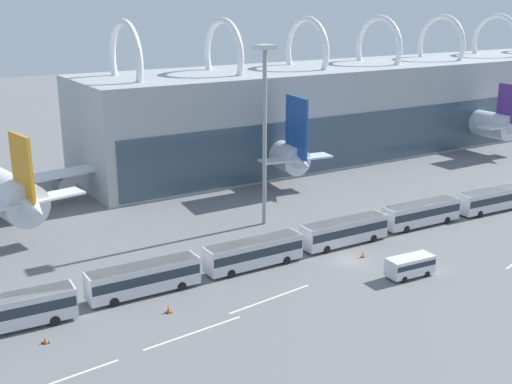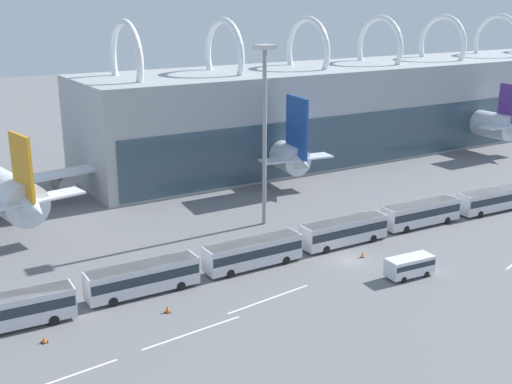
% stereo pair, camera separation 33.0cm
% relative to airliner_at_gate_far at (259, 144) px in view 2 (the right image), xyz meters
% --- Properties ---
extents(ground_plane, '(440.00, 440.00, 0.00)m').
position_rel_airliner_at_gate_far_xyz_m(ground_plane, '(-13.50, -42.40, -4.72)').
color(ground_plane, slate).
extents(terminal_building, '(158.89, 23.40, 26.93)m').
position_rel_airliner_at_gate_far_xyz_m(terminal_building, '(48.17, 2.89, 4.33)').
color(terminal_building, '#9EA3A8').
rests_on(terminal_building, ground_plane).
extents(airliner_at_gate_far, '(39.96, 39.43, 15.15)m').
position_rel_airliner_at_gate_far_xyz_m(airliner_at_gate_far, '(0.00, 0.00, 0.00)').
color(airliner_at_gate_far, silver).
rests_on(airliner_at_gate_far, ground_plane).
extents(airliner_parked_remote, '(41.06, 38.79, 14.07)m').
position_rel_airliner_at_gate_far_xyz_m(airliner_parked_remote, '(48.11, -1.83, 0.76)').
color(airliner_parked_remote, silver).
rests_on(airliner_parked_remote, ground_plane).
extents(shuttle_bus_0, '(12.08, 3.35, 3.29)m').
position_rel_airliner_at_gate_far_xyz_m(shuttle_bus_0, '(-51.18, -38.66, -2.79)').
color(shuttle_bus_0, silver).
rests_on(shuttle_bus_0, ground_plane).
extents(shuttle_bus_1, '(12.00, 2.96, 3.29)m').
position_rel_airliner_at_gate_far_xyz_m(shuttle_bus_1, '(-37.71, -38.11, -2.79)').
color(shuttle_bus_1, silver).
rests_on(shuttle_bus_1, ground_plane).
extents(shuttle_bus_2, '(11.96, 2.85, 3.29)m').
position_rel_airliner_at_gate_far_xyz_m(shuttle_bus_2, '(-24.24, -38.13, -2.79)').
color(shuttle_bus_2, silver).
rests_on(shuttle_bus_2, ground_plane).
extents(shuttle_bus_3, '(11.98, 2.91, 3.29)m').
position_rel_airliner_at_gate_far_xyz_m(shuttle_bus_3, '(-10.77, -37.98, -2.79)').
color(shuttle_bus_3, silver).
rests_on(shuttle_bus_3, ground_plane).
extents(shuttle_bus_4, '(12.04, 3.14, 3.29)m').
position_rel_airliner_at_gate_far_xyz_m(shuttle_bus_4, '(2.70, -37.86, -2.79)').
color(shuttle_bus_4, silver).
rests_on(shuttle_bus_4, ground_plane).
extents(shuttle_bus_5, '(12.07, 3.35, 3.29)m').
position_rel_airliner_at_gate_far_xyz_m(shuttle_bus_5, '(16.16, -38.76, -2.79)').
color(shuttle_bus_5, silver).
rests_on(shuttle_bus_5, ground_plane).
extents(service_van_foreground, '(5.70, 2.60, 2.32)m').
position_rel_airliner_at_gate_far_xyz_m(service_van_foreground, '(-10.74, -49.45, -3.35)').
color(service_van_foreground, silver).
rests_on(service_van_foreground, ground_plane).
extents(floodlight_mast, '(2.32, 2.32, 24.20)m').
position_rel_airliner_at_gate_far_xyz_m(floodlight_mast, '(-15.10, -25.95, 10.74)').
color(floodlight_mast, gray).
rests_on(floodlight_mast, ground_plane).
extents(lane_stripe_0, '(10.60, 1.53, 0.01)m').
position_rel_airliner_at_gate_far_xyz_m(lane_stripe_0, '(-27.05, -46.06, -4.72)').
color(lane_stripe_0, silver).
rests_on(lane_stripe_0, ground_plane).
extents(lane_stripe_1, '(7.10, 0.94, 0.01)m').
position_rel_airliner_at_gate_far_xyz_m(lane_stripe_1, '(-48.10, -49.45, -4.72)').
color(lane_stripe_1, silver).
rests_on(lane_stripe_1, ground_plane).
extents(lane_stripe_3, '(10.46, 1.18, 0.01)m').
position_rel_airliner_at_gate_far_xyz_m(lane_stripe_3, '(-36.94, -48.26, -4.72)').
color(lane_stripe_3, silver).
rests_on(lane_stripe_3, ground_plane).
extents(lane_stripe_4, '(10.47, 1.26, 0.01)m').
position_rel_airliner_at_gate_far_xyz_m(lane_stripe_4, '(22.72, -33.09, -4.72)').
color(lane_stripe_4, silver).
rests_on(lane_stripe_4, ground_plane).
extents(traffic_cone_0, '(0.44, 0.44, 0.80)m').
position_rel_airliner_at_gate_far_xyz_m(traffic_cone_0, '(-11.54, -42.47, -4.33)').
color(traffic_cone_0, black).
rests_on(traffic_cone_0, ground_plane).
extents(traffic_cone_1, '(0.57, 0.57, 0.77)m').
position_rel_airliner_at_gate_far_xyz_m(traffic_cone_1, '(-37.29, -43.35, -4.35)').
color(traffic_cone_1, black).
rests_on(traffic_cone_1, ground_plane).
extents(traffic_cone_2, '(0.60, 0.60, 0.59)m').
position_rel_airliner_at_gate_far_xyz_m(traffic_cone_2, '(-49.16, -42.94, -4.44)').
color(traffic_cone_2, black).
rests_on(traffic_cone_2, ground_plane).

